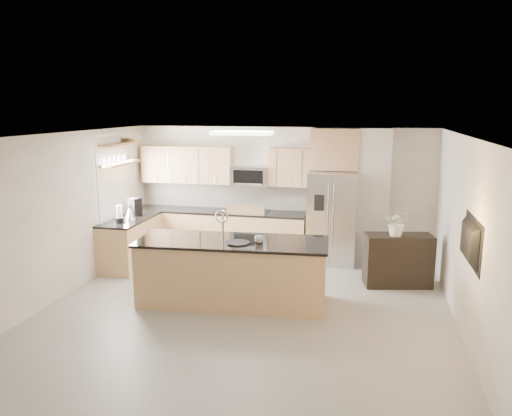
% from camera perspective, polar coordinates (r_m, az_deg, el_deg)
% --- Properties ---
extents(floor, '(6.50, 6.50, 0.00)m').
position_cam_1_polar(floor, '(7.44, -1.53, -12.20)').
color(floor, '#A8A6A0').
rests_on(floor, ground).
extents(ceiling, '(6.00, 6.50, 0.02)m').
position_cam_1_polar(ceiling, '(6.83, -1.65, 8.21)').
color(ceiling, silver).
rests_on(ceiling, wall_back).
extents(wall_back, '(6.00, 0.02, 2.60)m').
position_cam_1_polar(wall_back, '(10.14, 2.92, 1.87)').
color(wall_back, silver).
rests_on(wall_back, floor).
extents(wall_front, '(6.00, 0.02, 2.60)m').
position_cam_1_polar(wall_front, '(4.11, -13.04, -13.05)').
color(wall_front, silver).
rests_on(wall_front, floor).
extents(wall_left, '(0.02, 6.50, 2.60)m').
position_cam_1_polar(wall_left, '(8.27, -22.19, -1.17)').
color(wall_left, silver).
rests_on(wall_left, floor).
extents(wall_right, '(0.02, 6.50, 2.60)m').
position_cam_1_polar(wall_right, '(6.95, 23.22, -3.54)').
color(wall_right, silver).
rests_on(wall_right, floor).
extents(back_counter, '(3.55, 0.66, 1.44)m').
position_cam_1_polar(back_counter, '(10.28, -4.19, -2.72)').
color(back_counter, tan).
rests_on(back_counter, floor).
extents(left_counter, '(0.66, 1.50, 0.92)m').
position_cam_1_polar(left_counter, '(9.84, -14.15, -3.77)').
color(left_counter, tan).
rests_on(left_counter, floor).
extents(range, '(0.76, 0.64, 1.14)m').
position_cam_1_polar(range, '(10.11, -0.80, -2.93)').
color(range, black).
rests_on(range, floor).
extents(upper_cabinets, '(3.50, 0.33, 0.75)m').
position_cam_1_polar(upper_cabinets, '(10.21, -4.46, 4.89)').
color(upper_cabinets, tan).
rests_on(upper_cabinets, wall_back).
extents(microwave, '(0.76, 0.40, 0.40)m').
position_cam_1_polar(microwave, '(10.01, -0.66, 3.67)').
color(microwave, '#B4B5B7').
rests_on(microwave, upper_cabinets).
extents(refrigerator, '(0.92, 0.78, 1.78)m').
position_cam_1_polar(refrigerator, '(9.73, 8.68, -1.11)').
color(refrigerator, '#B4B5B7').
rests_on(refrigerator, floor).
extents(partition_column, '(0.60, 0.30, 2.60)m').
position_cam_1_polar(partition_column, '(9.85, 13.26, 1.30)').
color(partition_column, beige).
rests_on(partition_column, floor).
extents(window, '(0.04, 1.15, 1.65)m').
position_cam_1_polar(window, '(9.74, -16.08, 3.13)').
color(window, white).
rests_on(window, wall_left).
extents(shelf_lower, '(0.30, 1.20, 0.04)m').
position_cam_1_polar(shelf_lower, '(9.74, -15.24, 4.95)').
color(shelf_lower, brown).
rests_on(shelf_lower, wall_left).
extents(shelf_upper, '(0.30, 1.20, 0.04)m').
position_cam_1_polar(shelf_upper, '(9.70, -15.35, 7.12)').
color(shelf_upper, brown).
rests_on(shelf_upper, wall_left).
extents(ceiling_fixture, '(1.00, 0.50, 0.06)m').
position_cam_1_polar(ceiling_fixture, '(8.48, -1.61, 8.57)').
color(ceiling_fixture, white).
rests_on(ceiling_fixture, ceiling).
extents(island, '(2.96, 1.25, 1.42)m').
position_cam_1_polar(island, '(7.74, -2.68, -7.26)').
color(island, tan).
rests_on(island, floor).
extents(credenza, '(1.18, 0.68, 0.89)m').
position_cam_1_polar(credenza, '(8.81, 15.92, -5.76)').
color(credenza, black).
rests_on(credenza, floor).
extents(cup, '(0.16, 0.16, 0.11)m').
position_cam_1_polar(cup, '(7.44, 0.33, -3.60)').
color(cup, silver).
rests_on(cup, island).
extents(platter, '(0.44, 0.44, 0.02)m').
position_cam_1_polar(platter, '(7.43, -2.11, -3.98)').
color(platter, black).
rests_on(platter, island).
extents(blender, '(0.14, 0.14, 0.33)m').
position_cam_1_polar(blender, '(9.38, -15.34, -0.79)').
color(blender, black).
rests_on(blender, left_counter).
extents(kettle, '(0.21, 0.21, 0.27)m').
position_cam_1_polar(kettle, '(9.62, -14.24, -0.57)').
color(kettle, '#B4B5B7').
rests_on(kettle, left_counter).
extents(coffee_maker, '(0.23, 0.26, 0.34)m').
position_cam_1_polar(coffee_maker, '(9.96, -13.69, 0.10)').
color(coffee_maker, black).
rests_on(coffee_maker, left_counter).
extents(bowl, '(0.38, 0.38, 0.09)m').
position_cam_1_polar(bowl, '(10.03, -14.38, 7.66)').
color(bowl, '#B4B5B7').
rests_on(bowl, shelf_upper).
extents(flower_vase, '(0.65, 0.58, 0.66)m').
position_cam_1_polar(flower_vase, '(8.54, 15.90, -0.94)').
color(flower_vase, white).
rests_on(flower_vase, credenza).
extents(television, '(0.14, 1.08, 0.62)m').
position_cam_1_polar(television, '(6.73, 22.80, -3.54)').
color(television, black).
rests_on(television, wall_right).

